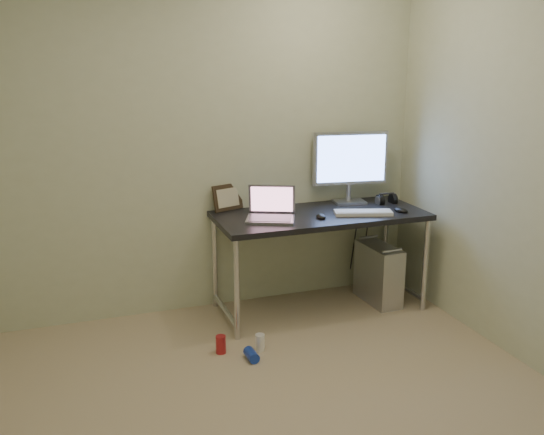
{
  "coord_description": "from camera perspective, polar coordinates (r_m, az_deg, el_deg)",
  "views": [
    {
      "loc": [
        -0.89,
        -2.52,
        1.88
      ],
      "look_at": [
        0.38,
        1.06,
        0.85
      ],
      "focal_mm": 40.0,
      "sensor_mm": 36.0,
      "label": 1
    }
  ],
  "objects": [
    {
      "name": "can_white",
      "position": [
        4.04,
        -1.14,
        -11.68
      ],
      "size": [
        0.06,
        0.06,
        0.11
      ],
      "primitive_type": "cylinder",
      "rotation": [
        0.0,
        0.0,
        0.0
      ],
      "color": "white",
      "rests_on": "ground"
    },
    {
      "name": "mouse_left",
      "position": [
        4.32,
        4.64,
        0.19
      ],
      "size": [
        0.09,
        0.12,
        0.04
      ],
      "primitive_type": "ellipsoid",
      "rotation": [
        0.0,
        0.0,
        -0.22
      ],
      "color": "black",
      "rests_on": "desk"
    },
    {
      "name": "wall_back",
      "position": [
        4.41,
        -7.68,
        6.81
      ],
      "size": [
        3.5,
        0.02,
        2.5
      ],
      "primitive_type": "cube",
      "color": "beige",
      "rests_on": "ground"
    },
    {
      "name": "tower_computer",
      "position": [
        4.79,
        9.98,
        -5.23
      ],
      "size": [
        0.21,
        0.45,
        0.48
      ],
      "rotation": [
        0.0,
        0.0,
        0.05
      ],
      "color": "#B2B2B7",
      "rests_on": "ground"
    },
    {
      "name": "monitor",
      "position": [
        4.73,
        7.38,
        5.24
      ],
      "size": [
        0.59,
        0.2,
        0.56
      ],
      "rotation": [
        0.0,
        0.0,
        -0.14
      ],
      "color": "#B5B6BC",
      "rests_on": "desk"
    },
    {
      "name": "mouse_right",
      "position": [
        4.57,
        12.06,
        0.78
      ],
      "size": [
        0.1,
        0.14,
        0.04
      ],
      "primitive_type": "ellipsoid",
      "rotation": [
        0.0,
        0.0,
        0.28
      ],
      "color": "black",
      "rests_on": "desk"
    },
    {
      "name": "can_red",
      "position": [
        4.02,
        -4.84,
        -11.82
      ],
      "size": [
        0.09,
        0.09,
        0.12
      ],
      "primitive_type": "cylinder",
      "rotation": [
        0.0,
        0.0,
        -0.45
      ],
      "color": "#AB1E22",
      "rests_on": "ground"
    },
    {
      "name": "picture_frame",
      "position": [
        4.52,
        -4.21,
        1.91
      ],
      "size": [
        0.25,
        0.15,
        0.2
      ],
      "primitive_type": "cube",
      "rotation": [
        -0.21,
        0.0,
        0.34
      ],
      "color": "black",
      "rests_on": "desk"
    },
    {
      "name": "headphones",
      "position": [
        4.81,
        10.72,
        1.64
      ],
      "size": [
        0.15,
        0.1,
        0.1
      ],
      "rotation": [
        0.0,
        0.0,
        -0.02
      ],
      "color": "black",
      "rests_on": "desk"
    },
    {
      "name": "cable_b",
      "position": [
        5.02,
        8.77,
        -2.43
      ],
      "size": [
        0.02,
        0.11,
        0.71
      ],
      "primitive_type": "cylinder",
      "rotation": [
        0.14,
        0.0,
        0.09
      ],
      "color": "black",
      "rests_on": "ground"
    },
    {
      "name": "cable_a",
      "position": [
        4.99,
        7.75,
        -2.25
      ],
      "size": [
        0.01,
        0.16,
        0.69
      ],
      "primitive_type": "cylinder",
      "rotation": [
        0.21,
        0.0,
        0.0
      ],
      "color": "black",
      "rests_on": "ground"
    },
    {
      "name": "keyboard",
      "position": [
        4.45,
        8.57,
        0.46
      ],
      "size": [
        0.44,
        0.26,
        0.03
      ],
      "primitive_type": "cube",
      "rotation": [
        0.0,
        0.0,
        -0.31
      ],
      "color": "silver",
      "rests_on": "desk"
    },
    {
      "name": "laptop",
      "position": [
        4.28,
        -0.09,
        0.59
      ],
      "size": [
        0.41,
        0.38,
        0.23
      ],
      "rotation": [
        0.0,
        0.0,
        -0.42
      ],
      "color": "#B5B6BC",
      "rests_on": "desk"
    },
    {
      "name": "desk",
      "position": [
        4.48,
        4.54,
        -0.58
      ],
      "size": [
        1.54,
        0.68,
        0.75
      ],
      "color": "black",
      "rests_on": "ground"
    },
    {
      "name": "can_blue",
      "position": [
        3.94,
        -1.94,
        -12.81
      ],
      "size": [
        0.07,
        0.13,
        0.07
      ],
      "primitive_type": "cylinder",
      "rotation": [
        1.57,
        0.0,
        0.04
      ],
      "color": "#1938B2",
      "rests_on": "ground"
    },
    {
      "name": "webcam",
      "position": [
        4.52,
        -1.15,
        1.88
      ],
      "size": [
        0.04,
        0.03,
        0.13
      ],
      "rotation": [
        0.0,
        0.0,
        -0.08
      ],
      "color": "silver",
      "rests_on": "desk"
    }
  ]
}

